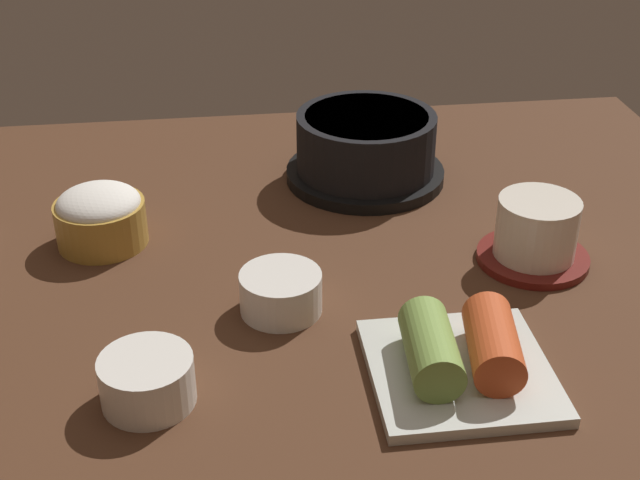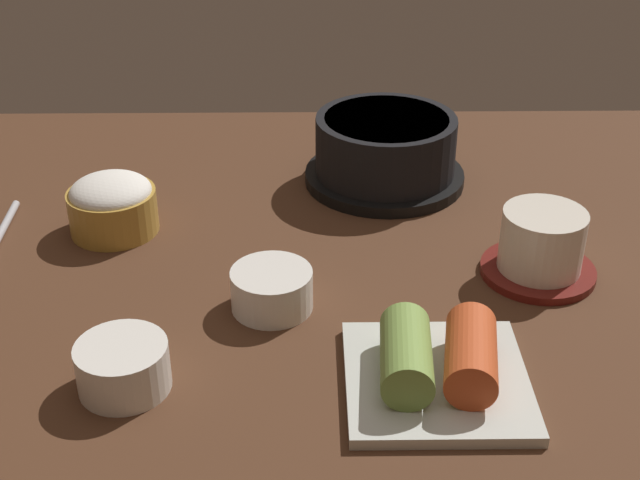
{
  "view_description": "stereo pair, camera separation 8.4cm",
  "coord_description": "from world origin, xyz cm",
  "px_view_note": "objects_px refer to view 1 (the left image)",
  "views": [
    {
      "loc": [
        -7.3,
        -73.82,
        47.35
      ],
      "look_at": [
        2.0,
        -2.0,
        5.0
      ],
      "focal_mm": 49.01,
      "sensor_mm": 36.0,
      "label": 1
    },
    {
      "loc": [
        1.06,
        -74.42,
        47.35
      ],
      "look_at": [
        2.0,
        -2.0,
        5.0
      ],
      "focal_mm": 49.01,
      "sensor_mm": 36.0,
      "label": 2
    }
  ],
  "objects_px": {
    "kimchi_plate": "(461,356)",
    "stone_pot": "(366,147)",
    "side_bowl_near": "(147,379)",
    "banchan_cup_center": "(281,291)",
    "rice_bowl": "(100,216)",
    "tea_cup_with_saucer": "(536,233)"
  },
  "relations": [
    {
      "from": "rice_bowl",
      "to": "tea_cup_with_saucer",
      "type": "relative_size",
      "value": 0.83
    },
    {
      "from": "banchan_cup_center",
      "to": "rice_bowl",
      "type": "bearing_deg",
      "value": 139.73
    },
    {
      "from": "rice_bowl",
      "to": "tea_cup_with_saucer",
      "type": "height_order",
      "value": "tea_cup_with_saucer"
    },
    {
      "from": "kimchi_plate",
      "to": "stone_pot",
      "type": "bearing_deg",
      "value": 92.15
    },
    {
      "from": "stone_pot",
      "to": "banchan_cup_center",
      "type": "distance_m",
      "value": 0.28
    },
    {
      "from": "stone_pot",
      "to": "side_bowl_near",
      "type": "bearing_deg",
      "value": -122.78
    },
    {
      "from": "kimchi_plate",
      "to": "tea_cup_with_saucer",
      "type": "bearing_deg",
      "value": 54.07
    },
    {
      "from": "banchan_cup_center",
      "to": "side_bowl_near",
      "type": "distance_m",
      "value": 0.16
    },
    {
      "from": "banchan_cup_center",
      "to": "side_bowl_near",
      "type": "height_order",
      "value": "side_bowl_near"
    },
    {
      "from": "kimchi_plate",
      "to": "side_bowl_near",
      "type": "distance_m",
      "value": 0.25
    },
    {
      "from": "kimchi_plate",
      "to": "rice_bowl",
      "type": "bearing_deg",
      "value": 140.04
    },
    {
      "from": "side_bowl_near",
      "to": "banchan_cup_center",
      "type": "bearing_deg",
      "value": 44.12
    },
    {
      "from": "stone_pot",
      "to": "side_bowl_near",
      "type": "relative_size",
      "value": 2.49
    },
    {
      "from": "rice_bowl",
      "to": "side_bowl_near",
      "type": "xyz_separation_m",
      "value": [
        0.06,
        -0.25,
        -0.01
      ]
    },
    {
      "from": "tea_cup_with_saucer",
      "to": "rice_bowl",
      "type": "bearing_deg",
      "value": 167.85
    },
    {
      "from": "stone_pot",
      "to": "rice_bowl",
      "type": "relative_size",
      "value": 2.01
    },
    {
      "from": "rice_bowl",
      "to": "stone_pot",
      "type": "bearing_deg",
      "value": 20.87
    },
    {
      "from": "tea_cup_with_saucer",
      "to": "stone_pot",
      "type": "bearing_deg",
      "value": 123.29
    },
    {
      "from": "tea_cup_with_saucer",
      "to": "banchan_cup_center",
      "type": "xyz_separation_m",
      "value": [
        -0.25,
        -0.05,
        -0.01
      ]
    },
    {
      "from": "rice_bowl",
      "to": "kimchi_plate",
      "type": "bearing_deg",
      "value": -39.96
    },
    {
      "from": "rice_bowl",
      "to": "side_bowl_near",
      "type": "relative_size",
      "value": 1.24
    },
    {
      "from": "rice_bowl",
      "to": "banchan_cup_center",
      "type": "distance_m",
      "value": 0.22
    }
  ]
}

